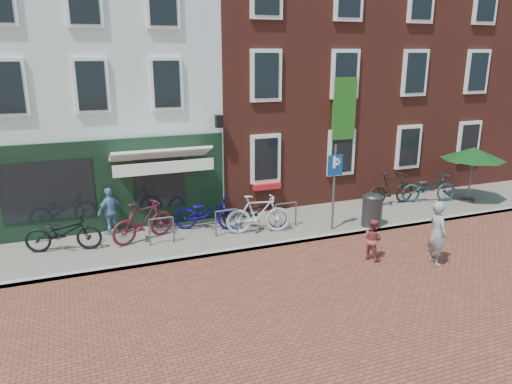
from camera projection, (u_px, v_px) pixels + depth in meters
name	position (u px, v px, depth m)	size (l,w,h in m)	color
ground	(287.00, 245.00, 14.45)	(80.00, 80.00, 0.00)	brown
sidewalk	(296.00, 224.00, 16.12)	(24.00, 3.00, 0.10)	slate
building_stucco	(85.00, 82.00, 17.73)	(8.00, 8.00, 9.00)	silver
building_brick_mid	(262.00, 66.00, 20.02)	(6.00, 8.00, 10.00)	maroon
building_brick_right	(384.00, 65.00, 22.10)	(6.00, 8.00, 10.00)	maroon
filler_right	(491.00, 74.00, 24.50)	(7.00, 8.00, 9.00)	maroon
litter_bin	(372.00, 208.00, 15.61)	(0.64, 0.64, 1.18)	#333335
parking_sign	(334.00, 177.00, 14.98)	(0.50, 0.08, 2.73)	#4C4C4F
parasol	(474.00, 151.00, 17.87)	(2.31, 2.31, 2.17)	#4C4C4F
woman	(437.00, 233.00, 12.95)	(0.64, 0.42, 1.77)	gray
boy	(372.00, 239.00, 13.32)	(0.57, 0.44, 1.17)	#95393C
cafe_person	(110.00, 211.00, 14.88)	(0.87, 0.36, 1.48)	#678CB8
bicycle_0	(63.00, 232.00, 13.66)	(0.73, 2.09, 1.10)	black
bicycle_1	(143.00, 221.00, 14.38)	(0.57, 2.03, 1.22)	#54181F
bicycle_2	(207.00, 213.00, 15.32)	(0.73, 2.09, 1.10)	#100560
bicycle_3	(258.00, 214.00, 15.03)	(0.57, 2.03, 1.22)	#BCBCBF
bicycle_4	(256.00, 212.00, 15.39)	(0.73, 2.09, 1.10)	black
bicycle_5	(391.00, 189.00, 17.79)	(0.57, 2.03, 1.22)	black
bicycle_6	(429.00, 188.00, 18.18)	(0.73, 2.09, 1.10)	#153B4E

